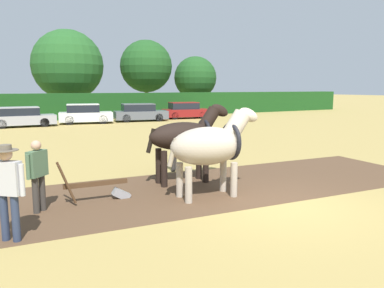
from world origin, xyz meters
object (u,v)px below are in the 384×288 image
at_px(parked_car_center_right, 185,111).
at_px(farmer_at_plow, 38,171).
at_px(tree_center, 195,78).
at_px(parked_car_left, 22,117).
at_px(draft_horse_lead_left, 211,145).
at_px(tree_left, 68,65).
at_px(parked_car_center_left, 85,114).
at_px(farmer_onlooker_left, 8,185).
at_px(parked_car_center, 140,113).
at_px(farmer_beside_team, 174,145).
at_px(plow, 102,188).
at_px(tree_center_left, 146,66).
at_px(draft_horse_lead_right, 186,136).

bearing_deg(parked_car_center_right, farmer_at_plow, -115.96).
xyz_separation_m(tree_center, parked_car_left, (-20.02, -10.13, -3.25)).
distance_m(tree_center, parked_car_center_right, 11.65).
xyz_separation_m(draft_horse_lead_left, parked_car_left, (-2.71, 21.30, -0.65)).
xyz_separation_m(tree_left, parked_car_center_left, (-0.79, -10.04, -4.27)).
bearing_deg(farmer_at_plow, parked_car_center_right, 101.84).
relative_size(farmer_onlooker_left, parked_car_center, 0.39).
bearing_deg(farmer_beside_team, parked_car_left, 139.87).
bearing_deg(plow, parked_car_center, 70.76).
distance_m(parked_car_center, parked_car_center_right, 4.67).
bearing_deg(parked_car_center_right, parked_car_center_left, -167.31).
height_order(tree_left, tree_center_left, tree_left).
xyz_separation_m(tree_center_left, draft_horse_lead_right, (-10.92, -29.86, -3.73)).
relative_size(tree_left, tree_center, 1.32).
height_order(draft_horse_lead_left, draft_horse_lead_right, draft_horse_lead_right).
distance_m(tree_center, farmer_at_plow, 37.43).
height_order(parked_car_center_left, parked_car_center, parked_car_center_left).
relative_size(tree_center, parked_car_center_right, 1.46).
bearing_deg(farmer_at_plow, draft_horse_lead_left, 35.44).
distance_m(tree_center_left, parked_car_center_right, 10.27).
xyz_separation_m(plow, parked_car_center_right, (13.59, 21.17, 0.39)).
bearing_deg(tree_center_left, draft_horse_lead_right, -110.09).
xyz_separation_m(farmer_onlooker_left, parked_car_left, (2.00, 21.96, -0.37)).
distance_m(farmer_onlooker_left, parked_car_left, 22.06).
xyz_separation_m(tree_center_left, draft_horse_lead_left, (-11.05, -31.45, -3.78)).
bearing_deg(draft_horse_lead_left, farmer_at_plow, 172.72).
distance_m(tree_center_left, plow, 33.70).
relative_size(farmer_onlooker_left, parked_car_left, 0.40).
relative_size(parked_car_center, parked_car_center_right, 1.04).
relative_size(tree_center, draft_horse_lead_right, 2.41).
relative_size(tree_center_left, farmer_beside_team, 5.11).
relative_size(farmer_at_plow, farmer_onlooker_left, 0.92).
relative_size(draft_horse_lead_left, parked_car_left, 0.59).
bearing_deg(parked_car_center_left, parked_car_center, 10.56).
distance_m(plow, parked_car_center_right, 25.16).
xyz_separation_m(tree_left, tree_center, (14.65, -0.23, -1.07)).
bearing_deg(farmer_at_plow, plow, 53.48).
distance_m(tree_center_left, draft_horse_lead_right, 32.01).
height_order(tree_center, parked_car_left, tree_center).
height_order(tree_center_left, tree_center, tree_center_left).
relative_size(tree_left, parked_car_center_left, 2.00).
xyz_separation_m(draft_horse_lead_right, parked_car_left, (-2.83, 19.71, -0.69)).
bearing_deg(draft_horse_lead_right, plow, -163.14).
bearing_deg(farmer_at_plow, parked_car_left, 133.34).
xyz_separation_m(farmer_onlooker_left, parked_car_center, (11.11, 22.19, -0.35)).
xyz_separation_m(draft_horse_lead_right, parked_car_center, (6.27, 19.94, -0.67)).
distance_m(farmer_at_plow, parked_car_left, 20.52).
bearing_deg(farmer_at_plow, parked_car_center_left, 121.19).
height_order(tree_left, plow, tree_left).
xyz_separation_m(tree_left, draft_horse_lead_right, (-2.53, -30.06, -3.63)).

